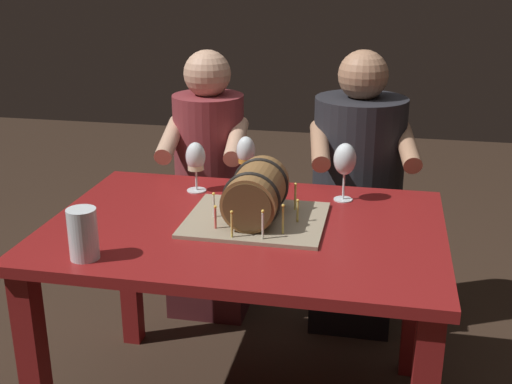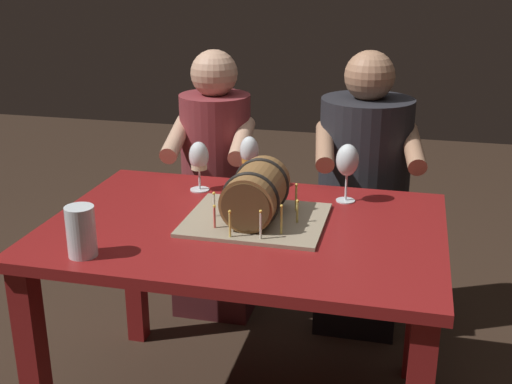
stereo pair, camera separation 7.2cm
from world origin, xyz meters
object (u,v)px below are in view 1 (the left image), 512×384
Objects in this scene: wine_glass_amber at (246,153)px; beer_pint at (83,236)px; wine_glass_white at (196,159)px; person_seated_left at (210,200)px; wine_glass_empty at (345,160)px; dining_table at (245,256)px; barrel_cake at (256,198)px; person_seated_right at (356,200)px.

wine_glass_amber is 0.75m from beer_pint.
beer_pint is (-0.31, -0.68, -0.06)m from wine_glass_amber.
person_seated_left is (-0.08, 0.45, -0.32)m from wine_glass_white.
wine_glass_empty reaches higher than wine_glass_white.
wine_glass_empty is at bearing -9.97° from wine_glass_amber.
dining_table is at bearing -66.38° from person_seated_left.
dining_table is at bearing -135.24° from barrel_cake.
wine_glass_white is 0.15× the size of person_seated_right.
person_seated_right is (0.39, 0.38, -0.29)m from wine_glass_amber.
barrel_cake is at bearing -72.17° from wine_glass_amber.
person_seated_left is at bearing 99.72° from wine_glass_white.
person_seated_right reaches higher than wine_glass_amber.
barrel_cake is 0.37× the size of person_seated_right.
barrel_cake is 0.38× the size of person_seated_left.
barrel_cake is 0.79m from person_seated_right.
beer_pint is (-0.42, -0.37, -0.01)m from barrel_cake.
dining_table is 2.84× the size of barrel_cake.
wine_glass_empty is at bearing -35.98° from person_seated_left.
wine_glass_empty is 0.83m from person_seated_left.
person_seated_right is at bearing 0.07° from person_seated_left.
wine_glass_empty is 1.06× the size of wine_glass_amber.
person_seated_right reaches higher than wine_glass_empty.
wine_glass_white is at bearing -141.05° from person_seated_right.
wine_glass_empty reaches higher than beer_pint.
person_seated_right is (0.29, 0.70, -0.24)m from barrel_cake.
wine_glass_empty is (0.29, 0.29, 0.26)m from dining_table.
wine_glass_empty is (0.26, 0.26, 0.06)m from barrel_cake.
dining_table is at bearing -135.37° from wine_glass_empty.
wine_glass_empty reaches higher than dining_table.
wine_glass_white is 0.18m from wine_glass_amber.
wine_glass_amber is 0.16× the size of person_seated_right.
barrel_cake is 0.55m from beer_pint.
wine_glass_amber is at bearing 65.32° from beer_pint.
wine_glass_empty is at bearing 44.61° from barrel_cake.
dining_table is at bearing 40.94° from beer_pint.
beer_pint is at bearing -93.73° from person_seated_left.
wine_glass_white is 0.56m from person_seated_left.
person_seated_right is at bearing 86.23° from wine_glass_empty.
barrel_cake is at bearing -135.39° from wine_glass_empty.
person_seated_right is (0.63, 0.00, 0.05)m from person_seated_left.
beer_pint is (-0.67, -0.62, -0.08)m from wine_glass_empty.
person_seated_left reaches higher than dining_table.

